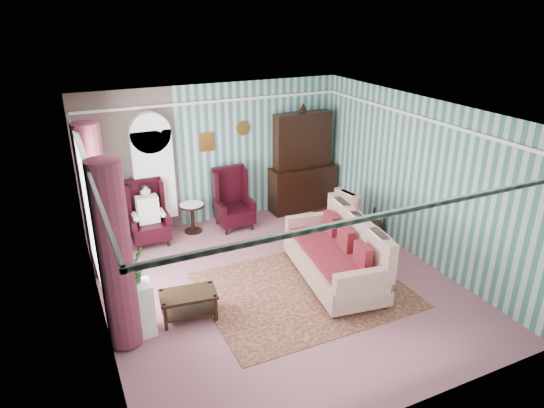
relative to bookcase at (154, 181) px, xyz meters
name	(u,v)px	position (x,y,z in m)	size (l,w,h in m)	color
floor	(279,285)	(1.35, -2.84, -1.12)	(6.00, 6.00, 0.00)	#995968
room_shell	(237,173)	(0.73, -2.66, 0.89)	(5.53, 6.02, 2.91)	#3B6C67
bookcase	(154,181)	(0.00, 0.00, 0.00)	(0.80, 0.28, 2.24)	silver
dresser_hutch	(303,159)	(3.25, -0.12, 0.06)	(1.50, 0.56, 2.36)	black
wingback_left	(148,214)	(-0.25, -0.39, -0.50)	(0.76, 0.80, 1.25)	black
wingback_right	(234,199)	(1.50, -0.39, -0.50)	(0.76, 0.80, 1.25)	black
seated_woman	(148,215)	(-0.25, -0.39, -0.53)	(0.44, 0.40, 1.18)	white
round_side_table	(193,218)	(0.65, -0.24, -0.82)	(0.50, 0.50, 0.60)	black
nest_table	(370,224)	(3.82, -1.94, -0.85)	(0.45, 0.38, 0.54)	black
plant_stand	(133,311)	(-1.05, -3.14, -0.72)	(0.55, 0.35, 0.80)	silver
rug	(303,290)	(1.65, -3.14, -1.11)	(3.20, 2.60, 0.01)	#50221A
sofa	(334,254)	(2.25, -3.07, -0.63)	(2.28, 1.05, 0.98)	#B5AB8C
floral_armchair	(336,214)	(3.13, -1.73, -0.60)	(0.75, 0.78, 1.05)	#BCB391
coffee_table	(189,305)	(-0.25, -3.08, -0.90)	(0.83, 0.48, 0.43)	black
potted_plant_a	(130,279)	(-1.06, -3.28, -0.13)	(0.34, 0.30, 0.38)	#164719
potted_plant_b	(135,265)	(-0.94, -3.06, -0.06)	(0.28, 0.23, 0.51)	#205119
potted_plant_c	(123,274)	(-1.11, -3.10, -0.14)	(0.20, 0.20, 0.35)	#224B17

